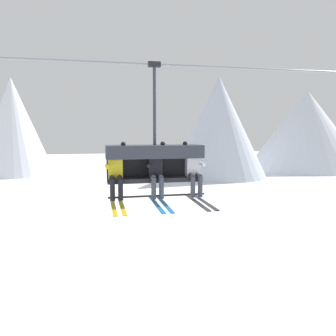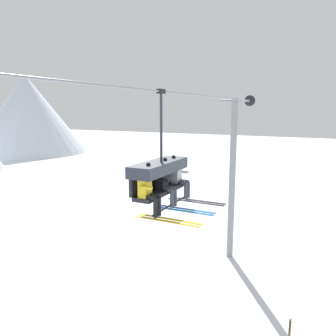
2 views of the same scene
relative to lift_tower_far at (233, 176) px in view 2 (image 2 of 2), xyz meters
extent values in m
cone|color=silver|center=(28.32, 48.86, 2.75)|extent=(22.25, 22.25, 15.09)
cylinder|color=gray|center=(0.00, 0.02, -0.23)|extent=(0.36, 0.36, 9.12)
cylinder|color=gray|center=(0.00, 0.02, 4.17)|extent=(0.16, 1.60, 0.16)
cylinder|color=black|center=(0.00, -0.78, 4.17)|extent=(0.08, 0.56, 0.56)
cylinder|color=gray|center=(-8.56, -0.78, 4.17)|extent=(19.12, 0.05, 0.05)
cube|color=#232328|center=(-10.18, -0.78, 1.56)|extent=(2.20, 0.48, 0.10)
cube|color=#232328|center=(-10.18, -0.50, 1.83)|extent=(2.20, 0.08, 0.45)
cube|color=#2D333D|center=(-10.18, -0.72, 2.21)|extent=(2.25, 0.68, 0.30)
cylinder|color=black|center=(-10.18, -1.10, 1.23)|extent=(2.20, 0.04, 0.04)
cylinder|color=#2D333D|center=(-10.18, -0.78, 3.24)|extent=(0.07, 0.07, 1.77)
cube|color=black|center=(-10.18, -0.78, 4.17)|extent=(0.28, 0.12, 0.12)
cube|color=yellow|center=(-11.09, -0.80, 1.87)|extent=(0.32, 0.22, 0.52)
sphere|color=#284C93|center=(-11.09, -0.80, 2.22)|extent=(0.22, 0.22, 0.22)
ellipsoid|color=black|center=(-11.09, -0.91, 2.22)|extent=(0.17, 0.04, 0.08)
cylinder|color=black|center=(-11.18, -0.97, 1.65)|extent=(0.11, 0.34, 0.11)
cylinder|color=black|center=(-11.00, -0.97, 1.65)|extent=(0.11, 0.34, 0.11)
cylinder|color=black|center=(-11.18, -1.14, 1.41)|extent=(0.11, 0.11, 0.48)
cylinder|color=black|center=(-11.00, -1.14, 1.41)|extent=(0.11, 0.11, 0.48)
cube|color=gold|center=(-11.18, -1.44, 1.12)|extent=(0.09, 1.70, 0.02)
cube|color=gold|center=(-11.00, -1.44, 1.12)|extent=(0.09, 1.70, 0.02)
cylinder|color=yellow|center=(-11.28, -0.95, 1.91)|extent=(0.09, 0.30, 0.09)
cylinder|color=yellow|center=(-10.90, -0.80, 2.22)|extent=(0.09, 0.09, 0.30)
sphere|color=black|center=(-10.90, -0.80, 2.39)|extent=(0.11, 0.11, 0.11)
cube|color=black|center=(-10.18, -0.80, 1.87)|extent=(0.32, 0.22, 0.52)
sphere|color=#284C93|center=(-10.18, -0.80, 2.22)|extent=(0.22, 0.22, 0.22)
ellipsoid|color=black|center=(-10.18, -0.91, 2.22)|extent=(0.17, 0.04, 0.08)
cylinder|color=#3D424C|center=(-10.27, -0.97, 1.65)|extent=(0.11, 0.34, 0.11)
cylinder|color=#3D424C|center=(-10.09, -0.97, 1.65)|extent=(0.11, 0.34, 0.11)
cylinder|color=#3D424C|center=(-10.27, -1.14, 1.41)|extent=(0.11, 0.11, 0.48)
cylinder|color=#3D424C|center=(-10.09, -1.14, 1.41)|extent=(0.11, 0.11, 0.48)
cube|color=#1E6BB2|center=(-10.27, -1.44, 1.12)|extent=(0.09, 1.70, 0.02)
cube|color=#1E6BB2|center=(-10.09, -1.44, 1.12)|extent=(0.09, 1.70, 0.02)
cylinder|color=black|center=(-10.37, -0.95, 1.91)|extent=(0.09, 0.30, 0.09)
cylinder|color=black|center=(-9.99, -0.80, 2.22)|extent=(0.09, 0.09, 0.30)
sphere|color=black|center=(-9.99, -0.80, 2.39)|extent=(0.11, 0.11, 0.11)
cube|color=silver|center=(-9.27, -0.80, 1.87)|extent=(0.32, 0.22, 0.52)
sphere|color=black|center=(-9.27, -0.80, 2.22)|extent=(0.22, 0.22, 0.22)
ellipsoid|color=black|center=(-9.27, -0.91, 2.22)|extent=(0.16, 0.04, 0.08)
cylinder|color=#3D424C|center=(-9.36, -0.97, 1.65)|extent=(0.11, 0.34, 0.11)
cylinder|color=#3D424C|center=(-9.18, -0.97, 1.65)|extent=(0.11, 0.34, 0.11)
cylinder|color=#3D424C|center=(-9.36, -1.14, 1.41)|extent=(0.11, 0.11, 0.48)
cylinder|color=#3D424C|center=(-9.18, -1.14, 1.41)|extent=(0.11, 0.11, 0.48)
cube|color=#232328|center=(-9.36, -1.44, 1.12)|extent=(0.09, 1.70, 0.02)
cube|color=#232328|center=(-9.18, -1.44, 1.12)|extent=(0.09, 1.70, 0.02)
cylinder|color=silver|center=(-9.46, -0.80, 2.22)|extent=(0.09, 0.09, 0.30)
sphere|color=black|center=(-9.46, -0.80, 2.39)|extent=(0.11, 0.11, 0.11)
cylinder|color=silver|center=(-9.08, -0.95, 1.91)|extent=(0.09, 0.30, 0.09)
cube|color=black|center=(-7.14, -4.05, -3.37)|extent=(0.36, 0.02, 0.24)
camera|label=1|loc=(-11.46, -8.27, 2.69)|focal=35.00mm
camera|label=2|loc=(-17.78, -4.74, 3.72)|focal=35.00mm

